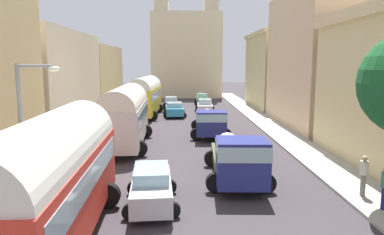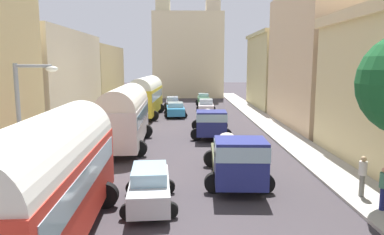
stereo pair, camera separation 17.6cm
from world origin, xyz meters
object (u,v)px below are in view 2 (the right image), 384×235
object	(u,v)px
car_4	(172,103)
car_3	(175,109)
parked_bus_0	(47,176)
parked_bus_1	(125,114)
parked_bus_2	(147,95)
cargo_truck_1	(211,122)
car_2	(150,186)
streetlamp_near	(26,124)
car_1	(203,99)
car_0	(206,106)
pedestrian_1	(363,175)
pedestrian_0	(384,187)
cargo_truck_0	(237,159)

from	to	relation	value
car_4	car_3	bearing A→B (deg)	-85.35
parked_bus_0	parked_bus_1	xyz separation A→B (m)	(0.12, 13.33, 0.03)
car_4	parked_bus_2	bearing A→B (deg)	-109.96
cargo_truck_1	car_3	bearing A→B (deg)	105.66
car_2	streetlamp_near	xyz separation A→B (m)	(-4.41, -0.61, 2.59)
car_2	parked_bus_0	bearing A→B (deg)	-131.87
car_1	car_2	world-z (taller)	car_1
car_3	cargo_truck_1	bearing A→B (deg)	-74.34
car_0	car_1	size ratio (longest dim) A/B	1.05
cargo_truck_1	pedestrian_1	bearing A→B (deg)	-67.34
parked_bus_0	car_3	distance (m)	27.26
car_1	cargo_truck_1	bearing A→B (deg)	-91.33
pedestrian_1	car_2	bearing A→B (deg)	-177.00
pedestrian_0	car_2	bearing A→B (deg)	173.88
car_0	car_2	world-z (taller)	car_2
car_0	streetlamp_near	world-z (taller)	streetlamp_near
car_4	car_1	bearing A→B (deg)	43.12
car_0	car_2	distance (m)	27.66
cargo_truck_0	car_3	world-z (taller)	cargo_truck_0
car_3	car_4	xyz separation A→B (m)	(-0.58, 7.07, -0.03)
streetlamp_near	cargo_truck_1	bearing A→B (deg)	60.78
pedestrian_1	streetlamp_near	xyz separation A→B (m)	(-13.10, -1.06, 2.31)
cargo_truck_1	pedestrian_0	distance (m)	15.21
car_0	car_4	bearing A→B (deg)	137.79
car_2	car_3	bearing A→B (deg)	89.18
car_0	car_1	distance (m)	7.46
cargo_truck_0	pedestrian_1	size ratio (longest dim) A/B	3.67
parked_bus_1	pedestrian_0	xyz separation A→B (m)	(11.43, -11.20, -1.22)
cargo_truck_1	pedestrian_0	world-z (taller)	cargo_truck_1
parked_bus_1	cargo_truck_1	xyz separation A→B (m)	(5.99, 3.01, -1.08)
car_3	pedestrian_1	bearing A→B (deg)	-70.45
car_0	streetlamp_near	distance (m)	29.30
pedestrian_0	pedestrian_1	distance (m)	1.40
pedestrian_1	streetlamp_near	distance (m)	13.35
car_0	parked_bus_2	bearing A→B (deg)	-153.96
car_1	car_4	world-z (taller)	car_1
pedestrian_0	streetlamp_near	distance (m)	13.41
parked_bus_1	pedestrian_1	distance (m)	15.03
parked_bus_2	cargo_truck_0	bearing A→B (deg)	-73.40
parked_bus_2	pedestrian_0	xyz separation A→B (m)	(11.49, -25.17, -1.30)
cargo_truck_0	car_4	bearing A→B (deg)	98.01
cargo_truck_0	streetlamp_near	xyz separation A→B (m)	(-8.21, -3.02, 2.14)
parked_bus_1	car_0	xyz separation A→B (m)	(6.43, 17.15, -1.49)
cargo_truck_1	car_4	bearing A→B (deg)	101.37
streetlamp_near	car_0	bearing A→B (deg)	73.69
streetlamp_near	parked_bus_2	bearing A→B (deg)	86.07
car_0	pedestrian_0	world-z (taller)	pedestrian_0
parked_bus_1	cargo_truck_0	world-z (taller)	parked_bus_1
car_1	car_2	bearing A→B (deg)	-96.30
parked_bus_2	pedestrian_1	world-z (taller)	parked_bus_2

